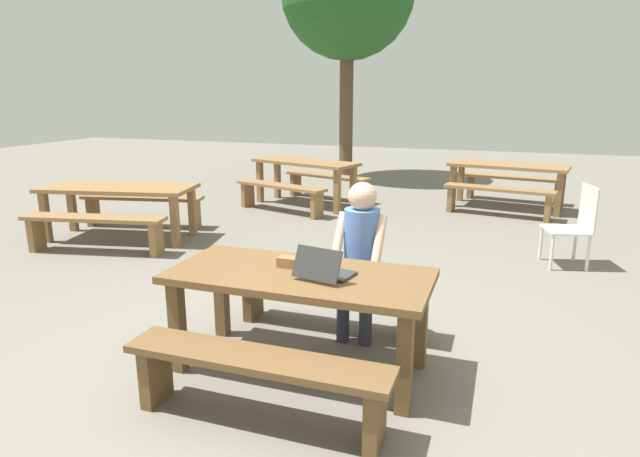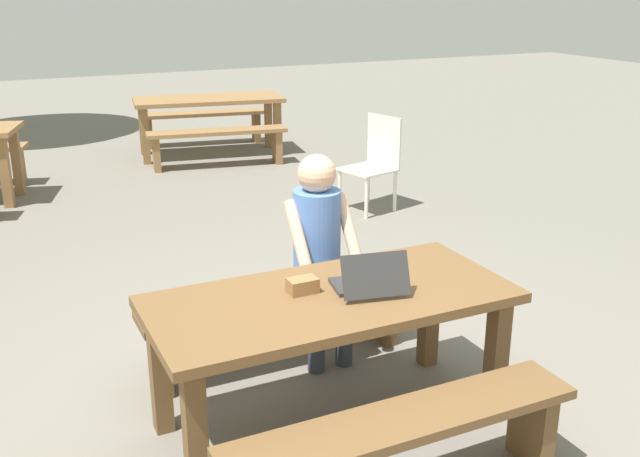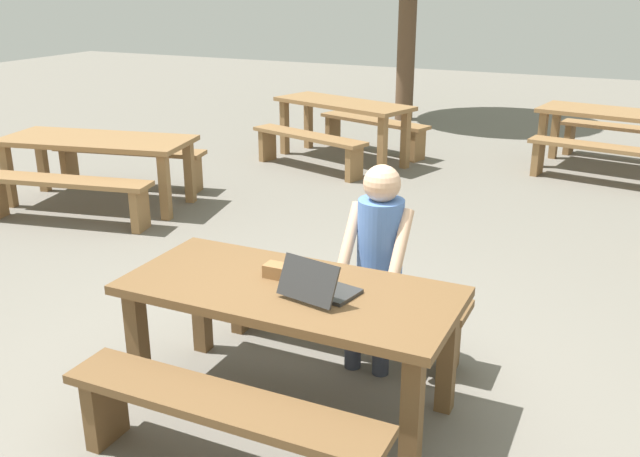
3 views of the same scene
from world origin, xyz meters
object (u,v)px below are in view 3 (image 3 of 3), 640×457
object	(u,v)px
picnic_table_front	(290,305)
small_pouch	(278,271)
person_seated	(378,252)
picnic_table_mid	(343,112)
laptop	(319,286)
picnic_table_distant	(97,148)
picnic_table_rear	(620,121)

from	to	relation	value
picnic_table_front	small_pouch	distance (m)	0.20
person_seated	picnic_table_mid	world-z (taller)	person_seated
laptop	picnic_table_distant	bearing A→B (deg)	-22.70
small_pouch	picnic_table_distant	world-z (taller)	small_pouch
small_pouch	picnic_table_distant	size ratio (longest dim) A/B	0.07
small_pouch	picnic_table_distant	distance (m)	4.08
picnic_table_front	small_pouch	bearing A→B (deg)	143.88
picnic_table_mid	picnic_table_distant	size ratio (longest dim) A/B	0.95
small_pouch	laptop	bearing A→B (deg)	-22.28
picnic_table_rear	picnic_table_distant	distance (m)	5.99
laptop	small_pouch	world-z (taller)	laptop
laptop	person_seated	distance (m)	0.69
picnic_table_mid	picnic_table_rear	world-z (taller)	picnic_table_mid
picnic_table_front	picnic_table_distant	distance (m)	4.22
laptop	picnic_table_mid	distance (m)	5.65
laptop	person_seated	world-z (taller)	person_seated
person_seated	picnic_table_distant	distance (m)	4.11
small_pouch	picnic_table_mid	xyz separation A→B (m)	(-1.81, 5.11, -0.12)
person_seated	picnic_table_mid	distance (m)	5.04
laptop	small_pouch	bearing A→B (deg)	-10.98
picnic_table_front	picnic_table_mid	distance (m)	5.54
picnic_table_distant	picnic_table_rear	bearing A→B (deg)	26.12
picnic_table_rear	laptop	bearing A→B (deg)	-90.76
picnic_table_front	person_seated	xyz separation A→B (m)	(0.25, 0.65, 0.11)
picnic_table_front	person_seated	size ratio (longest dim) A/B	1.43
picnic_table_distant	picnic_table_mid	bearing A→B (deg)	49.60
small_pouch	picnic_table_rear	xyz separation A→B (m)	(1.40, 5.99, -0.13)
small_pouch	picnic_table_mid	world-z (taller)	small_pouch
person_seated	picnic_table_rear	world-z (taller)	person_seated
person_seated	picnic_table_rear	distance (m)	5.52
picnic_table_distant	person_seated	bearing A→B (deg)	-36.99
laptop	person_seated	size ratio (longest dim) A/B	0.31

